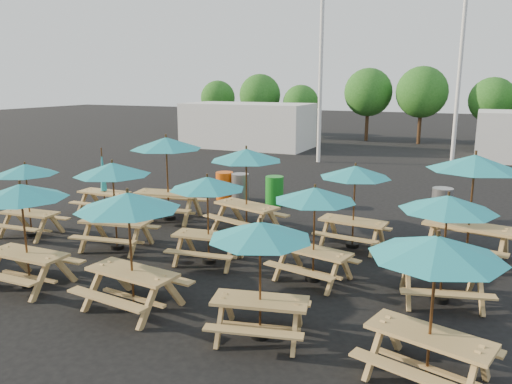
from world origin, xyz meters
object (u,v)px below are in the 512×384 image
at_px(picnic_unit_12, 436,256).
at_px(picnic_unit_10, 315,200).
at_px(picnic_unit_4, 113,175).
at_px(picnic_unit_6, 128,209).
at_px(picnic_unit_8, 246,160).
at_px(picnic_unit_11, 355,177).
at_px(waste_bin_1, 240,188).
at_px(picnic_unit_3, 21,198).
at_px(picnic_unit_7, 207,189).
at_px(waste_bin_0, 225,186).
at_px(picnic_unit_1, 26,174).
at_px(waste_bin_2, 274,191).
at_px(picnic_unit_5, 166,149).
at_px(picnic_unit_13, 447,210).
at_px(waste_bin_3, 442,204).
at_px(picnic_unit_9, 260,238).
at_px(picnic_unit_2, 104,186).
at_px(picnic_unit_14, 474,169).

bearing_deg(picnic_unit_12, picnic_unit_10, 147.60).
distance_m(picnic_unit_4, picnic_unit_6, 3.66).
height_order(picnic_unit_8, picnic_unit_11, picnic_unit_8).
relative_size(picnic_unit_6, waste_bin_1, 2.26).
distance_m(picnic_unit_3, picnic_unit_7, 3.88).
relative_size(picnic_unit_3, waste_bin_0, 2.20).
height_order(picnic_unit_11, waste_bin_1, picnic_unit_11).
distance_m(picnic_unit_1, picnic_unit_11, 8.78).
distance_m(picnic_unit_1, picnic_unit_10, 8.10).
xyz_separation_m(waste_bin_0, waste_bin_2, (1.95, -0.03, 0.00)).
bearing_deg(picnic_unit_5, waste_bin_2, 43.65).
xyz_separation_m(picnic_unit_5, waste_bin_2, (2.29, 3.04, -1.70)).
relative_size(picnic_unit_4, picnic_unit_11, 1.05).
distance_m(picnic_unit_13, waste_bin_2, 8.40).
relative_size(picnic_unit_6, picnic_unit_7, 1.09).
bearing_deg(waste_bin_2, waste_bin_3, 3.57).
xyz_separation_m(picnic_unit_3, picnic_unit_9, (5.25, 0.03, -0.16)).
height_order(picnic_unit_13, waste_bin_0, picnic_unit_13).
height_order(picnic_unit_5, waste_bin_2, picnic_unit_5).
bearing_deg(picnic_unit_1, picnic_unit_7, -2.46).
distance_m(picnic_unit_1, picnic_unit_6, 6.00).
bearing_deg(picnic_unit_2, waste_bin_1, 42.52).
distance_m(picnic_unit_1, picnic_unit_4, 2.89).
relative_size(picnic_unit_3, picnic_unit_9, 1.08).
bearing_deg(picnic_unit_14, waste_bin_2, 163.77).
height_order(picnic_unit_5, picnic_unit_12, picnic_unit_5).
bearing_deg(picnic_unit_14, picnic_unit_3, -136.28).
relative_size(picnic_unit_5, picnic_unit_12, 1.14).
bearing_deg(picnic_unit_8, picnic_unit_9, -45.84).
xyz_separation_m(picnic_unit_10, waste_bin_3, (2.14, 6.20, -1.27)).
height_order(picnic_unit_9, waste_bin_3, picnic_unit_9).
relative_size(picnic_unit_4, waste_bin_0, 2.25).
xyz_separation_m(picnic_unit_12, picnic_unit_14, (0.35, 5.62, 0.32)).
xyz_separation_m(picnic_unit_1, picnic_unit_2, (0.19, 2.78, -0.87)).
height_order(picnic_unit_9, picnic_unit_11, picnic_unit_11).
bearing_deg(waste_bin_3, picnic_unit_3, -129.84).
bearing_deg(picnic_unit_3, waste_bin_2, 76.59).
xyz_separation_m(picnic_unit_13, waste_bin_3, (-0.45, 6.20, -1.34)).
relative_size(picnic_unit_1, picnic_unit_13, 0.92).
distance_m(picnic_unit_8, picnic_unit_13, 6.01).
distance_m(picnic_unit_7, picnic_unit_10, 2.57).
xyz_separation_m(picnic_unit_2, picnic_unit_11, (8.15, -0.08, 0.97)).
distance_m(picnic_unit_10, waste_bin_0, 7.97).
xyz_separation_m(picnic_unit_4, picnic_unit_11, (5.46, 2.61, -0.09)).
xyz_separation_m(picnic_unit_6, picnic_unit_12, (5.29, -0.18, -0.06)).
distance_m(picnic_unit_3, picnic_unit_5, 5.56).
distance_m(picnic_unit_5, picnic_unit_14, 8.54).
relative_size(picnic_unit_8, picnic_unit_11, 1.17).
bearing_deg(picnic_unit_13, picnic_unit_5, 146.37).
bearing_deg(picnic_unit_2, picnic_unit_6, -46.60).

